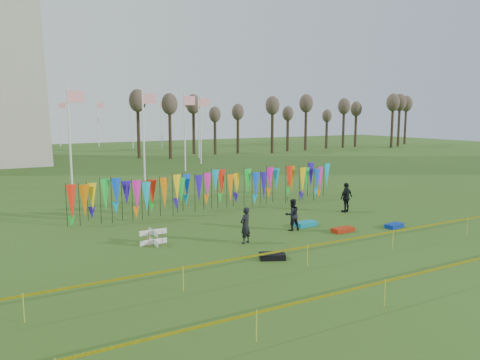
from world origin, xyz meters
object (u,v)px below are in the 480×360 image
box_kite (153,237)px  kite_bag_black (272,256)px  kite_bag_red (343,230)px  kite_bag_blue (394,226)px  kite_bag_turquoise (306,224)px  person_mid (292,215)px  person_right (346,197)px  person_left (245,225)px

box_kite → kite_bag_black: bearing=-51.0°
kite_bag_red → kite_bag_blue: bearing=-12.5°
kite_bag_turquoise → kite_bag_red: 2.13m
person_mid → kite_bag_black: (-3.55, -3.55, -0.70)m
person_right → kite_bag_red: person_right is taller
kite_bag_turquoise → kite_bag_red: bearing=-64.3°
box_kite → kite_bag_turquoise: box_kite is taller
box_kite → kite_bag_blue: bearing=-14.4°
box_kite → kite_bag_blue: (12.28, -3.16, -0.26)m
person_left → box_kite: bearing=-48.4°
box_kite → kite_bag_red: 9.61m
kite_bag_turquoise → kite_bag_black: 6.13m
person_mid → kite_bag_red: person_mid is taller
person_mid → kite_bag_turquoise: person_mid is taller
person_left → kite_bag_turquoise: (4.51, 1.28, -0.74)m
kite_bag_black → kite_bag_red: bearing=19.5°
box_kite → kite_bag_black: box_kite is taller
kite_bag_blue → kite_bag_red: 3.07m
kite_bag_red → person_left: bearing=173.3°
box_kite → person_right: person_right is taller
person_left → kite_bag_black: person_left is taller
box_kite → person_right: bearing=5.0°
box_kite → person_mid: bearing=-7.4°
kite_bag_blue → kite_bag_red: size_ratio=0.86×
person_mid → kite_bag_turquoise: 1.41m
person_left → kite_bag_red: person_left is taller
kite_bag_red → kite_bag_black: size_ratio=1.13×
box_kite → kite_bag_red: box_kite is taller
person_left → kite_bag_turquoise: size_ratio=1.43×
person_right → kite_bag_turquoise: (-4.37, -1.70, -0.79)m
kite_bag_turquoise → person_left: bearing=-164.1°
box_kite → kite_bag_red: size_ratio=0.62×
kite_bag_turquoise → kite_bag_black: kite_bag_black is taller
person_left → kite_bag_black: bearing=62.7°
person_right → kite_bag_turquoise: bearing=9.1°
box_kite → kite_bag_blue: box_kite is taller
kite_bag_blue → kite_bag_black: kite_bag_black is taller
kite_bag_black → kite_bag_blue: bearing=8.8°
person_right → person_left: bearing=6.4°
person_right → kite_bag_turquoise: size_ratio=1.52×
box_kite → kite_bag_turquoise: size_ratio=0.61×
kite_bag_blue → box_kite: bearing=165.6°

